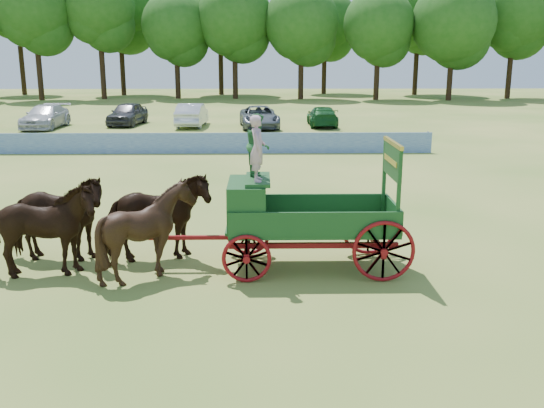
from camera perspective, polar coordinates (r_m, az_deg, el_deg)
The scene contains 9 objects.
ground at distance 13.99m, azimuth -14.55°, elevation -7.00°, with size 160.00×160.00×0.00m, color #AA9F4D.
horse_lead_left at distance 14.36m, azimuth -21.08°, elevation -2.43°, with size 1.16×2.55×2.15m, color black.
horse_lead_right at distance 15.36m, azimuth -19.72°, elevation -1.30°, with size 1.16×2.55×2.15m, color black.
horse_wheel_left at distance 13.73m, azimuth -11.62°, elevation -2.50°, with size 1.74×1.96×2.16m, color black.
horse_wheel_right at distance 14.77m, azimuth -10.86°, elevation -1.31°, with size 1.16×2.55×2.15m, color black.
farm_dray at distance 13.93m, azimuth 0.87°, elevation 0.09°, with size 6.00×2.00×3.61m.
sponsor_banner at distance 31.31m, azimuth -8.89°, elevation 5.67°, with size 26.00×0.08×1.05m, color #1C3F9A.
parked_cars at distance 44.49m, azimuth -16.80°, elevation 7.94°, with size 35.65×7.20×1.63m.
treeline at distance 73.63m, azimuth -7.12°, elevation 17.43°, with size 92.08×22.32×15.82m.
Camera 1 is at (3.26, -12.71, 4.86)m, focal length 40.00 mm.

